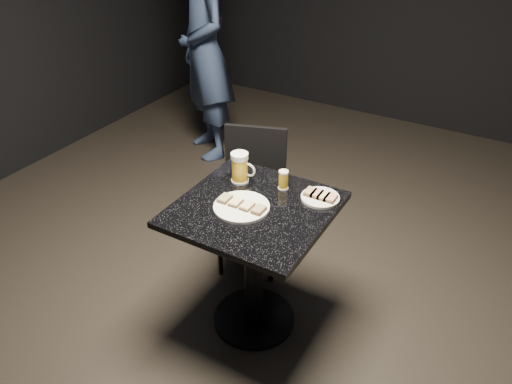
% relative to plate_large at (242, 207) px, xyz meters
% --- Properties ---
extents(floor, '(6.00, 6.00, 0.00)m').
position_rel_plate_large_xyz_m(floor, '(0.04, 0.04, -0.76)').
color(floor, black).
rests_on(floor, ground).
extents(plate_large, '(0.26, 0.26, 0.01)m').
position_rel_plate_large_xyz_m(plate_large, '(0.00, 0.00, 0.00)').
color(plate_large, white).
rests_on(plate_large, table).
extents(plate_small, '(0.19, 0.19, 0.01)m').
position_rel_plate_large_xyz_m(plate_small, '(0.28, 0.26, 0.00)').
color(plate_small, white).
rests_on(plate_small, table).
extents(patron, '(0.77, 0.72, 1.76)m').
position_rel_plate_large_xyz_m(patron, '(-1.30, 1.56, 0.12)').
color(patron, navy).
rests_on(patron, floor).
extents(table, '(0.70, 0.70, 0.75)m').
position_rel_plate_large_xyz_m(table, '(0.04, 0.04, -0.25)').
color(table, black).
rests_on(table, floor).
extents(beer_mug, '(0.13, 0.09, 0.16)m').
position_rel_plate_large_xyz_m(beer_mug, '(-0.13, 0.20, 0.07)').
color(beer_mug, silver).
rests_on(beer_mug, table).
extents(beer_tumbler, '(0.05, 0.05, 0.10)m').
position_rel_plate_large_xyz_m(beer_tumbler, '(0.09, 0.25, 0.04)').
color(beer_tumbler, white).
rests_on(beer_tumbler, table).
extents(chair, '(0.46, 0.46, 0.85)m').
position_rel_plate_large_xyz_m(chair, '(-0.25, 0.51, -0.26)').
color(chair, black).
rests_on(chair, floor).
extents(canapes_on_plate_large, '(0.23, 0.07, 0.02)m').
position_rel_plate_large_xyz_m(canapes_on_plate_large, '(0.00, -0.00, 0.02)').
color(canapes_on_plate_large, '#4C3521').
rests_on(canapes_on_plate_large, plate_large).
extents(canapes_on_plate_small, '(0.15, 0.07, 0.02)m').
position_rel_plate_large_xyz_m(canapes_on_plate_small, '(0.28, 0.26, 0.02)').
color(canapes_on_plate_small, '#4C3521').
rests_on(canapes_on_plate_small, plate_small).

